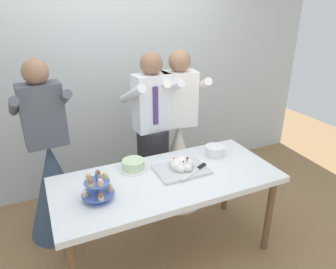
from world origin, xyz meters
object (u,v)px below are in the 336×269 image
at_px(cupcake_stand, 98,188).
at_px(main_cake_tray, 181,167).
at_px(plate_stack, 215,151).
at_px(person_bride, 178,154).
at_px(dessert_table, 168,185).
at_px(person_groom, 153,145).
at_px(round_cake, 133,165).
at_px(person_guest, 54,178).

distance_m(cupcake_stand, main_cake_tray, 0.72).
xyz_separation_m(cupcake_stand, main_cake_tray, (0.71, 0.11, -0.05)).
relative_size(cupcake_stand, plate_stack, 1.25).
bearing_deg(plate_stack, person_bride, 104.26).
distance_m(dessert_table, person_bride, 0.80).
height_order(dessert_table, person_groom, person_groom).
xyz_separation_m(dessert_table, round_cake, (-0.21, 0.24, 0.11)).
height_order(cupcake_stand, person_bride, person_bride).
height_order(person_bride, person_guest, same).
xyz_separation_m(plate_stack, round_cake, (-0.76, 0.06, -0.00)).
bearing_deg(person_bride, plate_stack, -75.74).
relative_size(dessert_table, round_cake, 7.50).
relative_size(dessert_table, person_guest, 1.08).
bearing_deg(plate_stack, dessert_table, -162.41).
xyz_separation_m(main_cake_tray, person_groom, (-0.01, 0.61, -0.07)).
bearing_deg(plate_stack, main_cake_tray, -162.51).
relative_size(plate_stack, person_groom, 0.11).
distance_m(main_cake_tray, person_groom, 0.62).
bearing_deg(cupcake_stand, person_groom, 45.64).
relative_size(dessert_table, person_groom, 1.08).
bearing_deg(person_bride, dessert_table, -122.65).
distance_m(person_bride, person_guest, 1.25).
distance_m(main_cake_tray, person_bride, 0.72).
distance_m(dessert_table, cupcake_stand, 0.59).
xyz_separation_m(plate_stack, person_groom, (-0.41, 0.48, -0.07)).
xyz_separation_m(dessert_table, person_groom, (0.14, 0.66, 0.05)).
bearing_deg(person_bride, person_groom, -178.54).
bearing_deg(plate_stack, cupcake_stand, -168.00).
xyz_separation_m(dessert_table, person_bride, (0.43, 0.67, -0.12)).
xyz_separation_m(cupcake_stand, plate_stack, (1.12, 0.24, -0.04)).
bearing_deg(round_cake, person_groom, 50.78).
height_order(plate_stack, round_cake, plate_stack).
xyz_separation_m(round_cake, person_groom, (0.35, 0.42, -0.07)).
bearing_deg(dessert_table, plate_stack, 17.59).
bearing_deg(person_bride, round_cake, -145.79).
bearing_deg(person_guest, cupcake_stand, -71.72).
xyz_separation_m(cupcake_stand, person_groom, (0.71, 0.72, -0.12)).
relative_size(plate_stack, round_cake, 0.77).
height_order(main_cake_tray, person_groom, person_groom).
relative_size(main_cake_tray, person_guest, 0.25).
relative_size(round_cake, person_groom, 0.14).
height_order(cupcake_stand, person_guest, person_guest).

